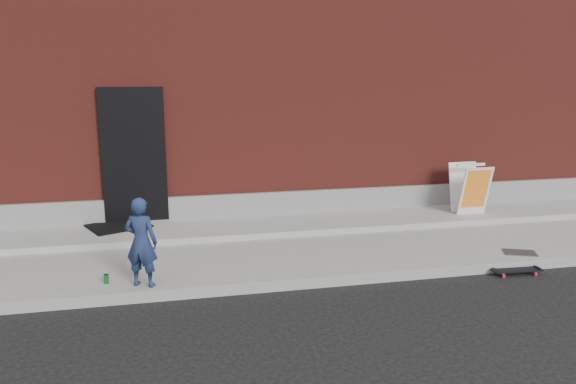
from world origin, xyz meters
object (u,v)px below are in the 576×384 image
object	(u,v)px
child	(141,242)
soda_can	(106,279)
skateboard	(517,270)
pizza_sign	(470,188)

from	to	relation	value
child	soda_can	bearing A→B (deg)	1.81
child	skateboard	world-z (taller)	child
pizza_sign	soda_can	size ratio (longest dim) A/B	7.67
pizza_sign	soda_can	world-z (taller)	pizza_sign
skateboard	soda_can	xyz separation A→B (m)	(-5.53, 0.50, 0.15)
skateboard	pizza_sign	distance (m)	2.56
child	pizza_sign	size ratio (longest dim) A/B	1.26
pizza_sign	soda_can	xyz separation A→B (m)	(-6.14, -1.90, -0.50)
skateboard	soda_can	distance (m)	5.55
skateboard	pizza_sign	bearing A→B (deg)	75.73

